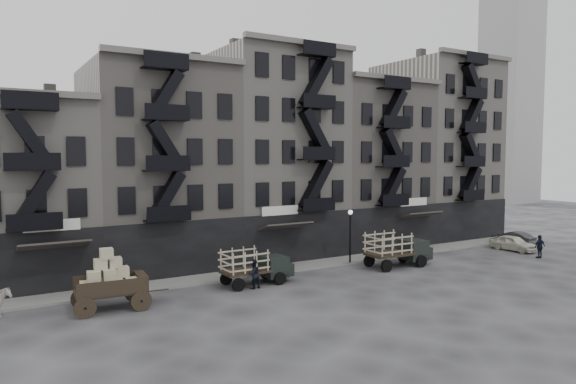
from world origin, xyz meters
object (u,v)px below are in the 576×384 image
car_east (513,243)px  wagon (108,275)px  pedestrian_mid (254,274)px  stake_truck_west (255,264)px  car_far (513,238)px  policeman (540,247)px  stake_truck_east (397,247)px

car_east → wagon: bearing=176.0°
pedestrian_mid → wagon: bearing=-8.7°
stake_truck_west → car_far: (27.75, 0.57, -0.73)m
wagon → stake_truck_west: (9.52, 0.82, -0.55)m
stake_truck_west → policeman: (24.22, -4.44, -0.43)m
stake_truck_east → policeman: 12.96m
wagon → policeman: 33.96m
stake_truck_west → car_east: size_ratio=1.21×
car_far → stake_truck_west: bearing=-4.1°
stake_truck_west → policeman: bearing=-11.6°
stake_truck_east → pedestrian_mid: size_ratio=2.90×
wagon → policeman: size_ratio=2.16×
stake_truck_east → car_far: 16.04m
car_far → pedestrian_mid: 28.37m
stake_truck_west → car_far: bearing=-0.1°
wagon → pedestrian_mid: size_ratio=2.20×
car_east → pedestrian_mid: bearing=175.8°
wagon → car_east: bearing=3.1°
car_east → pedestrian_mid: 25.85m
stake_truck_east → policeman: stake_truck_east is taller
stake_truck_east → car_far: stake_truck_east is taller
stake_truck_east → policeman: bearing=-14.1°
wagon → car_far: size_ratio=1.04×
stake_truck_west → pedestrian_mid: bearing=-125.3°
car_east → pedestrian_mid: size_ratio=2.13×
stake_truck_east → pedestrian_mid: (-12.38, -0.04, -0.61)m
stake_truck_west → policeman: stake_truck_west is taller
stake_truck_west → car_east: (25.26, -1.25, -0.70)m
pedestrian_mid → policeman: 25.06m
car_east → stake_truck_west: bearing=173.8°
stake_truck_east → pedestrian_mid: stake_truck_east is taller
policeman → car_east: bearing=-103.0°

